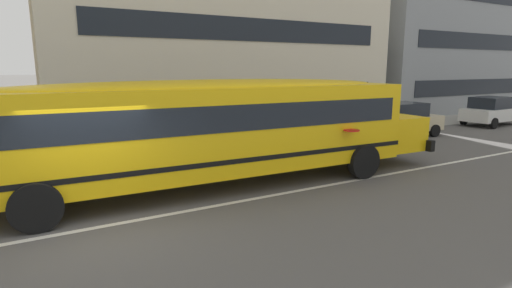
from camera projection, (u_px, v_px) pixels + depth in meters
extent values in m
plane|color=#54514F|center=(96.00, 228.00, 8.33)|extent=(400.00, 400.00, 0.00)
cube|color=gray|center=(67.00, 158.00, 14.73)|extent=(120.00, 3.00, 0.01)
cube|color=silver|center=(96.00, 228.00, 8.33)|extent=(110.00, 0.16, 0.01)
cube|color=yellow|center=(212.00, 128.00, 10.92)|extent=(11.53, 2.99, 2.29)
cube|color=yellow|center=(386.00, 131.00, 13.99)|extent=(1.74, 2.24, 1.15)
cube|color=black|center=(403.00, 140.00, 14.44)|extent=(0.30, 2.61, 0.37)
cube|color=black|center=(212.00, 113.00, 10.84)|extent=(10.85, 3.01, 0.67)
cube|color=black|center=(213.00, 152.00, 11.05)|extent=(11.55, 3.03, 0.12)
ellipsoid|color=yellow|center=(211.00, 86.00, 10.70)|extent=(11.07, 2.77, 0.37)
cylinder|color=red|center=(352.00, 130.00, 11.30)|extent=(0.47, 0.47, 0.03)
cylinder|color=black|center=(313.00, 146.00, 14.24)|extent=(1.05, 0.33, 1.04)
cylinder|color=black|center=(364.00, 161.00, 11.97)|extent=(1.05, 0.33, 1.04)
cylinder|color=black|center=(39.00, 177.00, 10.31)|extent=(1.05, 0.33, 1.04)
cylinder|color=black|center=(36.00, 207.00, 8.04)|extent=(1.05, 0.33, 1.04)
cube|color=silver|center=(492.00, 114.00, 23.03)|extent=(3.97, 1.88, 0.70)
cube|color=black|center=(491.00, 103.00, 22.82)|extent=(2.27, 1.66, 0.64)
cylinder|color=black|center=(488.00, 117.00, 24.48)|extent=(0.61, 0.21, 0.60)
cylinder|color=black|center=(464.00, 120.00, 23.13)|extent=(0.61, 0.21, 0.60)
cylinder|color=black|center=(494.00, 123.00, 21.71)|extent=(0.61, 0.21, 0.60)
cube|color=#C1B28E|center=(402.00, 123.00, 19.30)|extent=(3.99, 1.91, 0.70)
cube|color=black|center=(401.00, 109.00, 19.11)|extent=(2.28, 1.68, 0.64)
cylinder|color=black|center=(407.00, 126.00, 20.68)|extent=(0.61, 0.21, 0.60)
cylinder|color=black|center=(435.00, 131.00, 19.18)|extent=(0.61, 0.21, 0.60)
cylinder|color=black|center=(369.00, 129.00, 19.56)|extent=(0.61, 0.21, 0.60)
cylinder|color=black|center=(395.00, 135.00, 18.06)|extent=(0.61, 0.21, 0.60)
cube|color=black|center=(253.00, 96.00, 19.82)|extent=(15.66, 0.04, 1.10)
cube|color=black|center=(253.00, 30.00, 19.21)|extent=(15.66, 0.04, 1.10)
cube|color=gray|center=(424.00, 29.00, 32.21)|extent=(15.91, 9.95, 12.80)
cube|color=black|center=(477.00, 87.00, 28.79)|extent=(13.36, 0.04, 1.10)
cube|color=black|center=(482.00, 42.00, 28.18)|extent=(13.36, 0.04, 1.10)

